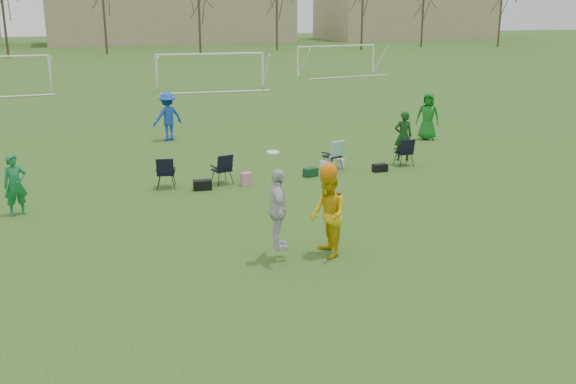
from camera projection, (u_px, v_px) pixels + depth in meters
name	position (u px, v px, depth m)	size (l,w,h in m)	color
ground	(363.00, 266.00, 13.82)	(260.00, 260.00, 0.00)	#2B551A
fielder_green_near	(15.00, 185.00, 17.06)	(0.61, 0.40, 1.66)	#137038
fielder_blue	(168.00, 117.00, 26.77)	(1.30, 0.75, 2.02)	#1742B1
fielder_green_far	(428.00, 116.00, 26.98)	(0.97, 0.63, 1.98)	#136E1C
center_contest	(309.00, 212.00, 14.04)	(1.82, 1.19, 2.47)	silver
sideline_setup	(315.00, 157.00, 21.49)	(9.13, 1.73, 1.91)	#103C14
goal_mid	(210.00, 61.00, 43.57)	(7.40, 0.63, 2.46)	white
goal_right	(337.00, 52.00, 52.86)	(7.35, 1.14, 2.46)	white
tree_line	(107.00, 11.00, 75.80)	(110.28, 3.28, 11.40)	#382B21
building_row	(136.00, 5.00, 101.34)	(126.00, 16.00, 13.00)	tan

